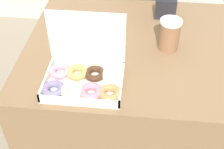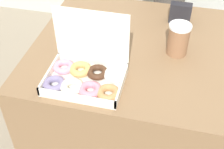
% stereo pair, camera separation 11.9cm
% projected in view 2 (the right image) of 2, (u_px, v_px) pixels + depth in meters
% --- Properties ---
extents(ground_plane, '(14.00, 14.00, 0.00)m').
position_uv_depth(ground_plane, '(134.00, 142.00, 1.94)').
color(ground_plane, gray).
extents(table, '(1.01, 0.88, 0.73)m').
position_uv_depth(table, '(138.00, 101.00, 1.69)').
color(table, brown).
rests_on(table, ground_plane).
extents(donut_box, '(0.33, 0.23, 0.27)m').
position_uv_depth(donut_box, '(86.00, 74.00, 1.25)').
color(donut_box, white).
rests_on(donut_box, table).
extents(coffee_cup, '(0.10, 0.10, 0.15)m').
position_uv_depth(coffee_cup, '(178.00, 39.00, 1.37)').
color(coffee_cup, '#8C6042').
rests_on(coffee_cup, table).
extents(napkin_holder, '(0.11, 0.05, 0.10)m').
position_uv_depth(napkin_holder, '(180.00, 13.00, 1.58)').
color(napkin_holder, '#232328').
rests_on(napkin_holder, table).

